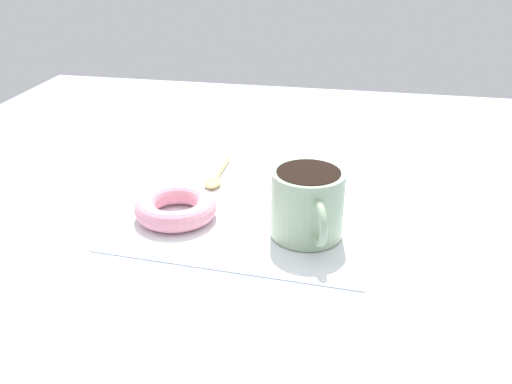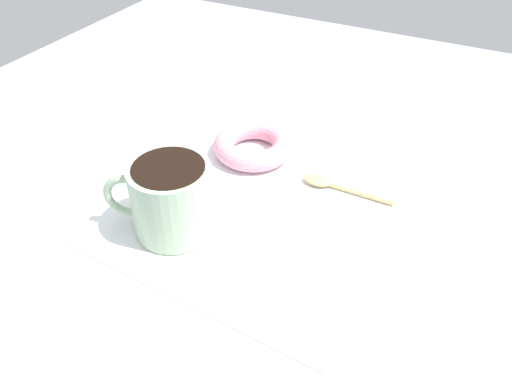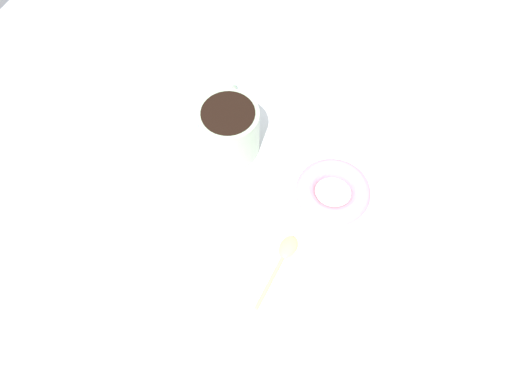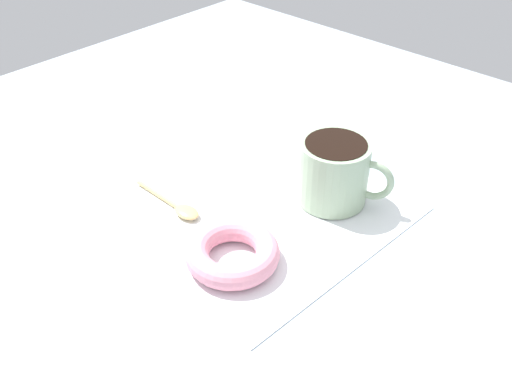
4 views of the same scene
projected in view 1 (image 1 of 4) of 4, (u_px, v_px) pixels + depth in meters
The scene contains 5 objects.
ground_plane at pixel (241, 209), 79.71cm from camera, with size 120.00×120.00×2.00cm, color #99A8B7.
napkin at pixel (256, 206), 77.90cm from camera, with size 32.25×32.25×0.30cm, color white.
coffee_cup at pixel (308, 203), 68.89cm from camera, with size 8.88×11.78×8.41cm.
donut at pixel (176, 207), 74.25cm from camera, with size 10.74×10.74×2.74cm, color pink.
spoon at pixel (215, 179), 84.55cm from camera, with size 2.41×11.57×0.90cm.
Camera 1 is at (15.70, -68.93, 35.95)cm, focal length 40.00 mm.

